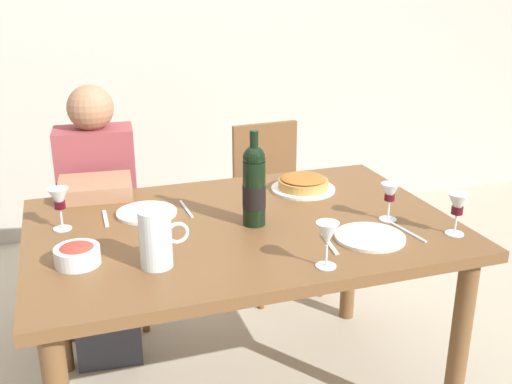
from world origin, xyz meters
TOP-DOWN VIEW (x-y plane):
  - back_wall at (0.00, 1.92)m, footprint 8.00×0.10m
  - dining_table at (0.00, 0.00)m, footprint 1.50×1.00m
  - wine_bottle at (0.04, -0.02)m, footprint 0.08×0.08m
  - water_pitcher at (-0.34, -0.24)m, footprint 0.15×0.10m
  - baked_tart at (0.35, 0.26)m, footprint 0.26×0.26m
  - salad_bowl at (-0.58, -0.15)m, footprint 0.14×0.14m
  - wine_glass_left_diner at (-0.61, 0.15)m, footprint 0.07×0.07m
  - wine_glass_right_diner at (0.51, -0.14)m, footprint 0.07×0.07m
  - wine_glass_centre at (0.67, -0.33)m, footprint 0.07×0.07m
  - wine_glass_spare at (0.14, -0.41)m, footprint 0.07×0.07m
  - dinner_plate_left_setting at (0.37, -0.27)m, footprint 0.24×0.24m
  - dinner_plate_right_setting at (-0.31, 0.20)m, footprint 0.22×0.22m
  - fork_left_setting at (0.22, -0.27)m, footprint 0.04×0.16m
  - knife_left_setting at (0.52, -0.27)m, footprint 0.03×0.18m
  - knife_right_setting at (-0.16, 0.20)m, footprint 0.02×0.18m
  - spoon_right_setting at (-0.46, 0.20)m, footprint 0.02×0.16m
  - chair_left at (-0.44, 0.87)m, footprint 0.43×0.43m
  - diner_left at (-0.46, 0.64)m, footprint 0.36×0.53m
  - chair_right at (0.44, 0.89)m, footprint 0.42×0.42m

SIDE VIEW (x-z plane):
  - chair_left at x=-0.44m, z-range 0.06..0.93m
  - chair_right at x=0.44m, z-range 0.06..0.93m
  - diner_left at x=-0.46m, z-range 0.04..1.20m
  - dining_table at x=0.00m, z-range 0.29..1.05m
  - fork_left_setting at x=0.22m, z-range 0.76..0.76m
  - knife_left_setting at x=0.52m, z-range 0.76..0.76m
  - knife_right_setting at x=-0.16m, z-range 0.76..0.76m
  - spoon_right_setting at x=-0.46m, z-range 0.76..0.76m
  - dinner_plate_left_setting at x=0.37m, z-range 0.76..0.77m
  - dinner_plate_right_setting at x=-0.31m, z-range 0.76..0.77m
  - baked_tart at x=0.35m, z-range 0.76..0.82m
  - salad_bowl at x=-0.58m, z-range 0.76..0.83m
  - water_pitcher at x=-0.34m, z-range 0.75..0.93m
  - wine_glass_right_diner at x=0.51m, z-range 0.79..0.93m
  - wine_glass_spare at x=0.14m, z-range 0.79..0.94m
  - wine_glass_centre at x=0.67m, z-range 0.79..0.94m
  - wine_glass_left_diner at x=-0.61m, z-range 0.79..0.94m
  - wine_bottle at x=0.04m, z-range 0.73..1.08m
  - back_wall at x=0.00m, z-range 0.00..2.80m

